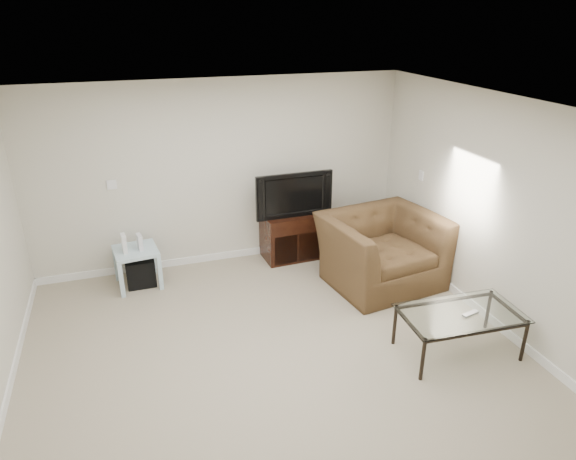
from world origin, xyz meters
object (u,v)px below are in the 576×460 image
object	(u,v)px
television	(292,193)
recliner	(382,239)
tv_stand	(291,235)
coffee_table	(458,333)
side_table	(138,267)
subwoofer	(140,271)

from	to	relation	value
television	recliner	world-z (taller)	television
tv_stand	coffee_table	world-z (taller)	tv_stand
side_table	television	bearing A→B (deg)	3.97
subwoofer	recliner	world-z (taller)	recliner
tv_stand	subwoofer	bearing A→B (deg)	-178.51
recliner	coffee_table	xyz separation A→B (m)	(0.04, -1.60, -0.37)
television	subwoofer	bearing A→B (deg)	-177.22
television	side_table	bearing A→B (deg)	-176.62
side_table	recliner	size ratio (longest dim) A/B	0.38
subwoofer	coffee_table	size ratio (longest dim) A/B	0.30
television	recliner	size ratio (longest dim) A/B	0.72
tv_stand	side_table	size ratio (longest dim) A/B	1.52
subwoofer	recliner	xyz separation A→B (m)	(2.95, -0.92, 0.43)
tv_stand	subwoofer	distance (m)	2.10
tv_stand	side_table	distance (m)	2.13
coffee_table	recliner	bearing A→B (deg)	91.53
side_table	recliner	bearing A→B (deg)	-16.81
side_table	coffee_table	world-z (taller)	side_table
recliner	subwoofer	bearing A→B (deg)	154.59
subwoofer	television	bearing A→B (deg)	3.36
tv_stand	recliner	xyz separation A→B (m)	(0.86, -1.08, 0.28)
subwoofer	recliner	size ratio (longest dim) A/B	0.26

